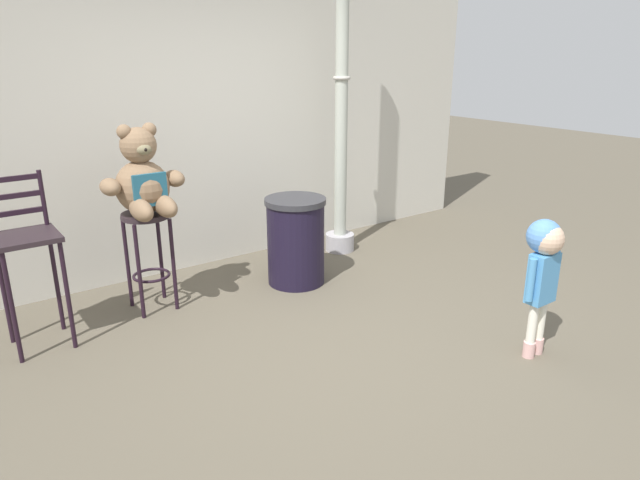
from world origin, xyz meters
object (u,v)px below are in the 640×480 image
at_px(child_walking, 544,259).
at_px(bar_stool_with_teddy, 148,242).
at_px(bar_chair_empty, 27,249).
at_px(teddy_bear, 143,181).
at_px(lamppost, 341,134).
at_px(trash_bin, 296,241).

bearing_deg(child_walking, bar_stool_with_teddy, -117.54).
height_order(bar_stool_with_teddy, bar_chair_empty, bar_chair_empty).
bearing_deg(teddy_bear, bar_stool_with_teddy, 90.00).
distance_m(lamppost, bar_chair_empty, 3.06).
xyz_separation_m(bar_stool_with_teddy, lamppost, (2.12, 0.21, 0.66)).
bearing_deg(lamppost, bar_chair_empty, -173.86).
xyz_separation_m(child_walking, lamppost, (0.25, 2.52, 0.52)).
xyz_separation_m(child_walking, bar_chair_empty, (-2.75, 2.20, 0.02)).
xyz_separation_m(trash_bin, bar_chair_empty, (-2.14, 0.13, 0.33)).
bearing_deg(teddy_bear, trash_bin, -9.41).
xyz_separation_m(trash_bin, lamppost, (0.86, 0.45, 0.84)).
xyz_separation_m(child_walking, trash_bin, (-0.61, 2.07, -0.32)).
height_order(teddy_bear, lamppost, lamppost).
bearing_deg(bar_chair_empty, child_walking, -38.60).
relative_size(teddy_bear, child_walking, 0.71).
height_order(child_walking, lamppost, lamppost).
height_order(trash_bin, bar_chair_empty, bar_chair_empty).
relative_size(child_walking, bar_chair_empty, 0.80).
bearing_deg(bar_chair_empty, trash_bin, -3.47).
bearing_deg(child_walking, teddy_bear, -117.14).
xyz_separation_m(bar_stool_with_teddy, bar_chair_empty, (-0.88, -0.11, 0.16)).
height_order(bar_stool_with_teddy, teddy_bear, teddy_bear).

